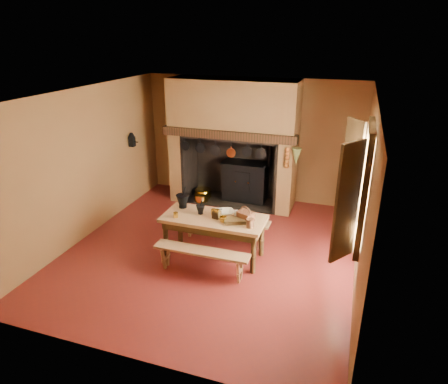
% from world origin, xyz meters
% --- Properties ---
extents(floor, '(5.50, 5.50, 0.00)m').
position_xyz_m(floor, '(0.00, 0.00, 0.00)').
color(floor, maroon).
rests_on(floor, ground).
extents(ceiling, '(5.50, 5.50, 0.00)m').
position_xyz_m(ceiling, '(0.00, 0.00, 2.80)').
color(ceiling, silver).
rests_on(ceiling, back_wall).
extents(back_wall, '(5.00, 0.02, 2.80)m').
position_xyz_m(back_wall, '(0.00, 2.75, 1.40)').
color(back_wall, olive).
rests_on(back_wall, floor).
extents(wall_left, '(0.02, 5.50, 2.80)m').
position_xyz_m(wall_left, '(-2.50, 0.00, 1.40)').
color(wall_left, olive).
rests_on(wall_left, floor).
extents(wall_right, '(0.02, 5.50, 2.80)m').
position_xyz_m(wall_right, '(2.50, 0.00, 1.40)').
color(wall_right, olive).
rests_on(wall_right, floor).
extents(wall_front, '(5.00, 0.02, 2.80)m').
position_xyz_m(wall_front, '(0.00, -2.75, 1.40)').
color(wall_front, olive).
rests_on(wall_front, floor).
extents(chimney_breast, '(2.95, 0.96, 2.80)m').
position_xyz_m(chimney_breast, '(-0.30, 2.31, 1.81)').
color(chimney_breast, olive).
rests_on(chimney_breast, floor).
extents(iron_range, '(1.12, 0.55, 1.60)m').
position_xyz_m(iron_range, '(-0.04, 2.45, 0.48)').
color(iron_range, black).
rests_on(iron_range, floor).
extents(hearth_pans, '(0.51, 0.62, 0.20)m').
position_xyz_m(hearth_pans, '(-1.05, 2.22, 0.09)').
color(hearth_pans, gold).
rests_on(hearth_pans, floor).
extents(hanging_pans, '(1.92, 0.29, 0.27)m').
position_xyz_m(hanging_pans, '(-0.34, 1.81, 1.36)').
color(hanging_pans, black).
rests_on(hanging_pans, chimney_breast).
extents(onion_string, '(0.12, 0.10, 0.46)m').
position_xyz_m(onion_string, '(1.00, 1.79, 1.33)').
color(onion_string, '#94501B').
rests_on(onion_string, chimney_breast).
extents(herb_bunch, '(0.20, 0.20, 0.35)m').
position_xyz_m(herb_bunch, '(1.18, 1.79, 1.38)').
color(herb_bunch, '#606630').
rests_on(herb_bunch, chimney_breast).
extents(window, '(0.39, 1.75, 1.76)m').
position_xyz_m(window, '(2.35, -0.40, 1.70)').
color(window, white).
rests_on(window, wall_right).
extents(wall_coffee_mill, '(0.23, 0.16, 0.31)m').
position_xyz_m(wall_coffee_mill, '(-2.42, 1.55, 1.52)').
color(wall_coffee_mill, black).
rests_on(wall_coffee_mill, wall_left).
extents(work_table, '(1.77, 0.78, 0.77)m').
position_xyz_m(work_table, '(0.12, -0.17, 0.64)').
color(work_table, tan).
rests_on(work_table, floor).
extents(bench_front, '(1.59, 0.28, 0.45)m').
position_xyz_m(bench_front, '(0.12, -0.77, 0.34)').
color(bench_front, tan).
rests_on(bench_front, floor).
extents(bench_back, '(1.72, 0.30, 0.48)m').
position_xyz_m(bench_back, '(0.12, 0.42, 0.36)').
color(bench_back, tan).
rests_on(bench_back, floor).
extents(mortar_large, '(0.24, 0.24, 0.41)m').
position_xyz_m(mortar_large, '(-0.55, 0.03, 0.90)').
color(mortar_large, black).
rests_on(mortar_large, work_table).
extents(mortar_small, '(0.16, 0.16, 0.27)m').
position_xyz_m(mortar_small, '(-0.15, -0.11, 0.85)').
color(mortar_small, black).
rests_on(mortar_small, work_table).
extents(coffee_grinder, '(0.18, 0.14, 0.19)m').
position_xyz_m(coffee_grinder, '(0.18, -0.19, 0.84)').
color(coffee_grinder, '#352511').
rests_on(coffee_grinder, work_table).
extents(brass_mug_a, '(0.10, 0.10, 0.09)m').
position_xyz_m(brass_mug_a, '(-0.50, -0.38, 0.81)').
color(brass_mug_a, gold).
rests_on(brass_mug_a, work_table).
extents(brass_mug_b, '(0.11, 0.11, 0.10)m').
position_xyz_m(brass_mug_b, '(0.08, -0.07, 0.81)').
color(brass_mug_b, gold).
rests_on(brass_mug_b, work_table).
extents(mixing_bowl, '(0.39, 0.39, 0.07)m').
position_xyz_m(mixing_bowl, '(0.27, -0.01, 0.80)').
color(mixing_bowl, beige).
rests_on(mixing_bowl, work_table).
extents(stoneware_crock, '(0.16, 0.16, 0.15)m').
position_xyz_m(stoneware_crock, '(0.80, -0.35, 0.84)').
color(stoneware_crock, brown).
rests_on(stoneware_crock, work_table).
extents(glass_jar, '(0.09, 0.09, 0.15)m').
position_xyz_m(glass_jar, '(0.51, -0.11, 0.84)').
color(glass_jar, beige).
rests_on(glass_jar, work_table).
extents(wicker_basket, '(0.32, 0.29, 0.26)m').
position_xyz_m(wicker_basket, '(0.66, -0.11, 0.85)').
color(wicker_basket, '#532C19').
rests_on(wicker_basket, work_table).
extents(wooden_tray, '(0.44, 0.39, 0.06)m').
position_xyz_m(wooden_tray, '(0.52, -0.23, 0.80)').
color(wooden_tray, '#352511').
rests_on(wooden_tray, work_table).
extents(brass_cup, '(0.15, 0.15, 0.10)m').
position_xyz_m(brass_cup, '(0.33, -0.30, 0.82)').
color(brass_cup, gold).
rests_on(brass_cup, work_table).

